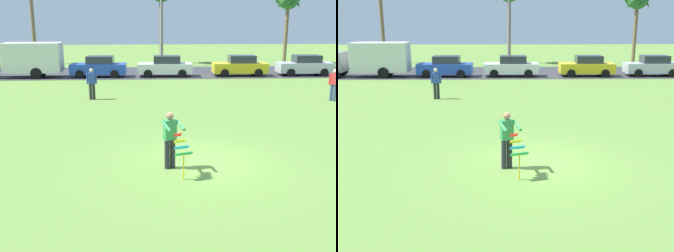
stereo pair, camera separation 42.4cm
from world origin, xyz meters
TOP-DOWN VIEW (x-y plane):
  - ground_plane at (0.00, 0.00)m, footprint 120.00×120.00m
  - road_strip at (0.00, 22.04)m, footprint 120.00×8.00m
  - person_kite_flyer at (-0.97, -0.45)m, footprint 0.70×0.76m
  - kite_held at (-0.70, -1.21)m, footprint 0.53×0.71m
  - parked_truck_grey_van at (-10.93, 19.64)m, footprint 6.72×2.16m
  - parked_car_blue at (-5.21, 19.64)m, footprint 4.25×1.93m
  - parked_car_white at (-0.10, 19.64)m, footprint 4.23×1.89m
  - parked_car_yellow at (5.77, 19.64)m, footprint 4.23×1.90m
  - parked_car_silver at (10.94, 19.64)m, footprint 4.24×1.92m
  - palm_tree_centre_far at (12.33, 28.59)m, footprint 2.58×2.71m
  - streetlight_pole at (-0.11, 27.29)m, footprint 0.24×1.65m
  - person_walker_far at (-4.63, 10.58)m, footprint 0.56×0.29m

SIDE VIEW (x-z plane):
  - ground_plane at x=0.00m, z-range 0.00..0.00m
  - road_strip at x=0.00m, z-range 0.00..0.01m
  - parked_car_blue at x=-5.21m, z-range -0.03..1.57m
  - parked_car_white at x=-0.10m, z-range -0.03..1.57m
  - parked_car_yellow at x=5.77m, z-range -0.03..1.57m
  - parked_car_silver at x=10.94m, z-range -0.03..1.57m
  - kite_held at x=-0.70m, z-range 0.23..1.46m
  - person_walker_far at x=-4.63m, z-range 0.07..1.80m
  - person_kite_flyer at x=-0.97m, z-range 0.09..1.82m
  - parked_truck_grey_van at x=-10.93m, z-range 0.10..2.72m
  - streetlight_pole at x=-0.11m, z-range 0.50..7.50m
  - palm_tree_centre_far at x=12.33m, z-range 2.33..9.64m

